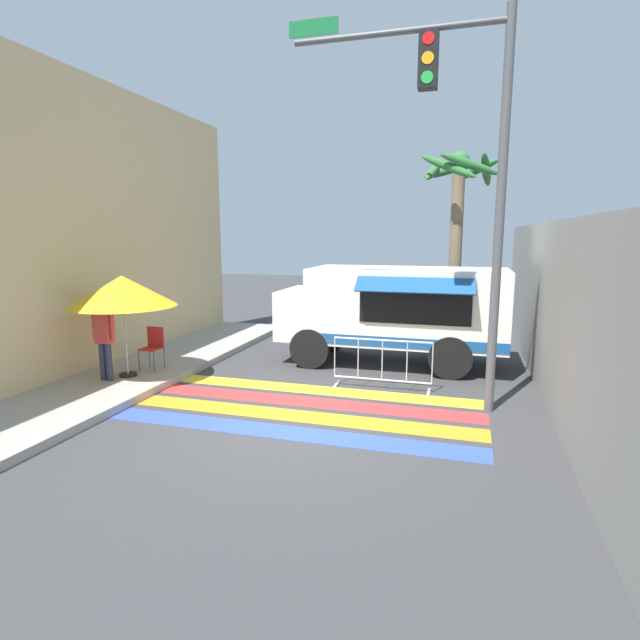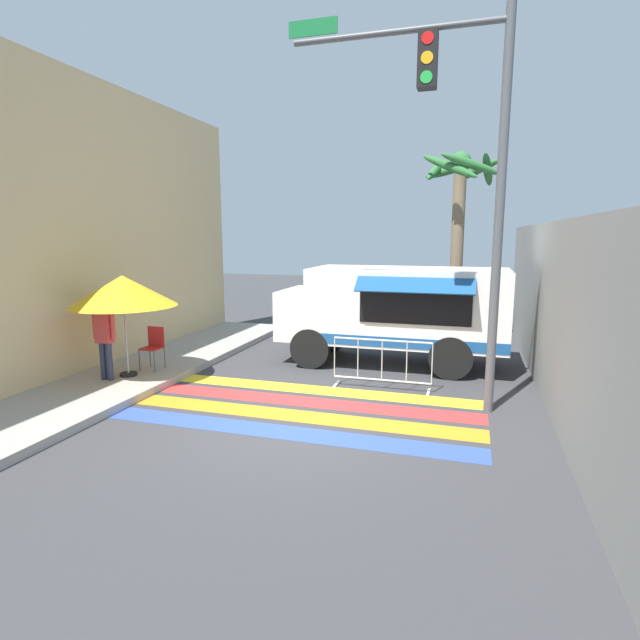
% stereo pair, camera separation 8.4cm
% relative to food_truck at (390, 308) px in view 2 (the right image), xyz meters
% --- Properties ---
extents(ground_plane, '(60.00, 60.00, 0.00)m').
position_rel_food_truck_xyz_m(ground_plane, '(-0.96, -4.48, -1.38)').
color(ground_plane, '#38383A').
extents(sidewalk_left, '(4.40, 16.00, 0.16)m').
position_rel_food_truck_xyz_m(sidewalk_left, '(-6.30, -4.48, -1.30)').
color(sidewalk_left, '#99968E').
rests_on(sidewalk_left, ground_plane).
extents(building_left_facade, '(0.25, 16.00, 6.59)m').
position_rel_food_truck_xyz_m(building_left_facade, '(-6.44, -4.48, 1.91)').
color(building_left_facade, '#DBBC84').
rests_on(building_left_facade, ground_plane).
extents(concrete_wall_right, '(0.20, 16.00, 3.39)m').
position_rel_food_truck_xyz_m(concrete_wall_right, '(3.35, -1.48, 0.31)').
color(concrete_wall_right, gray).
rests_on(concrete_wall_right, ground_plane).
extents(crosswalk_painted, '(6.40, 2.84, 0.01)m').
position_rel_food_truck_xyz_m(crosswalk_painted, '(-0.96, -3.68, -1.38)').
color(crosswalk_painted, '#334FB2').
rests_on(crosswalk_painted, ground_plane).
extents(food_truck, '(5.39, 2.50, 2.36)m').
position_rel_food_truck_xyz_m(food_truck, '(0.00, 0.00, 0.00)').
color(food_truck, white).
rests_on(food_truck, ground_plane).
extents(traffic_signal_pole, '(3.82, 0.29, 6.88)m').
position_rel_food_truck_xyz_m(traffic_signal_pole, '(1.57, -2.85, 3.23)').
color(traffic_signal_pole, '#515456').
rests_on(traffic_signal_pole, ground_plane).
extents(patio_umbrella, '(2.20, 2.20, 2.15)m').
position_rel_food_truck_xyz_m(patio_umbrella, '(-5.10, -3.21, 0.60)').
color(patio_umbrella, black).
rests_on(patio_umbrella, sidewalk_left).
extents(folding_chair, '(0.41, 0.41, 0.95)m').
position_rel_food_truck_xyz_m(folding_chair, '(-4.91, -2.54, -0.65)').
color(folding_chair, '#4C4C51').
rests_on(folding_chair, sidewalk_left).
extents(vendor_person, '(0.53, 0.22, 1.68)m').
position_rel_food_truck_xyz_m(vendor_person, '(-5.33, -3.59, -0.27)').
color(vendor_person, '#2D3347').
rests_on(vendor_person, sidewalk_left).
extents(barricade_front, '(2.04, 0.44, 1.04)m').
position_rel_food_truck_xyz_m(barricade_front, '(0.18, -2.07, -0.87)').
color(barricade_front, '#B7BABF').
rests_on(barricade_front, ground_plane).
extents(palm_tree, '(2.30, 2.45, 5.51)m').
position_rel_food_truck_xyz_m(palm_tree, '(1.41, 3.49, 2.50)').
color(palm_tree, '#7A664C').
rests_on(palm_tree, ground_plane).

